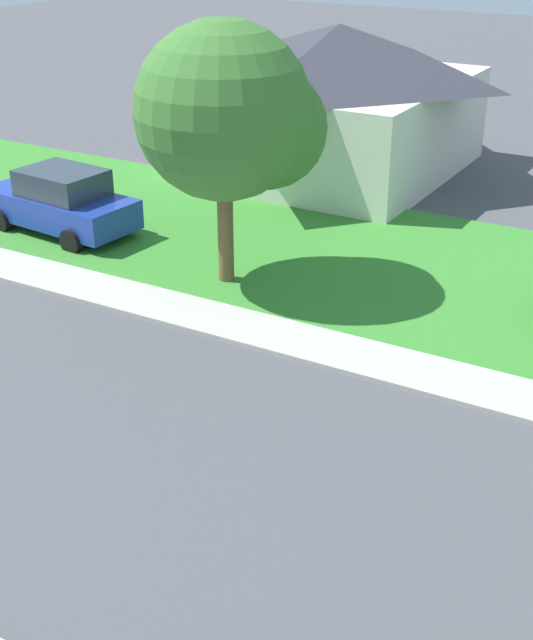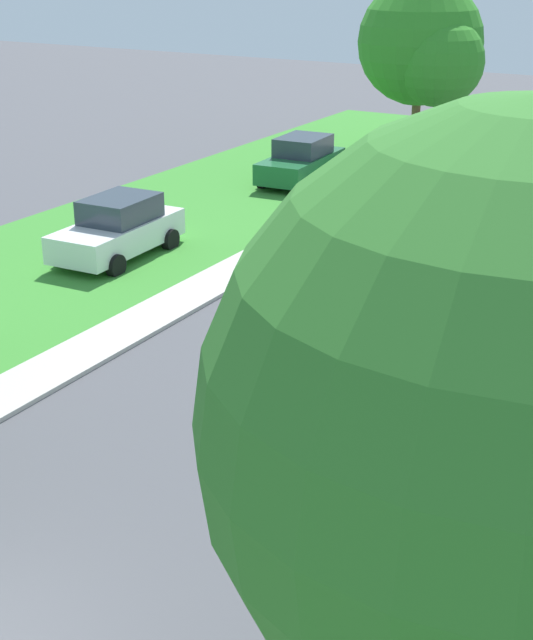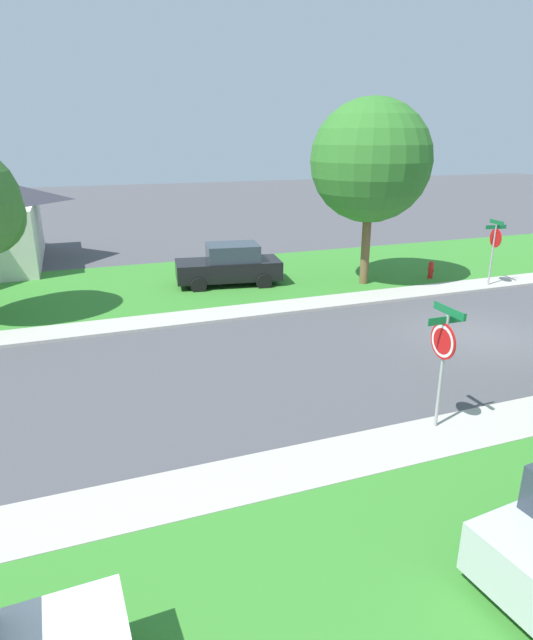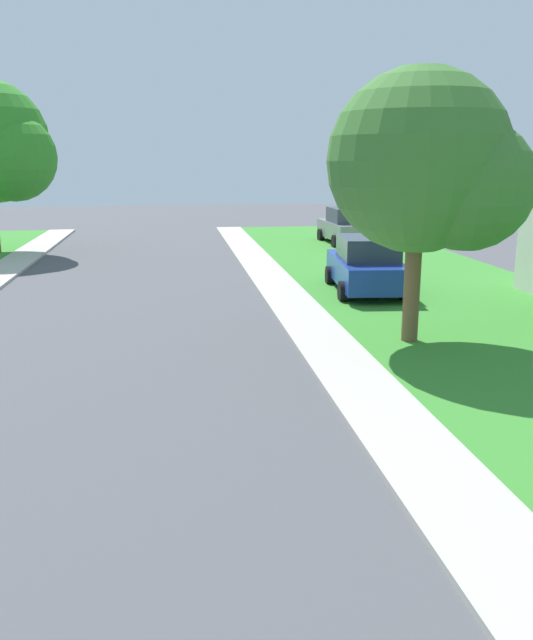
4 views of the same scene
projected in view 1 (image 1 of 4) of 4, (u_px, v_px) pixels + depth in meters
sidewalk_east at (300, 342)px, 17.48m from camera, size 1.40×56.00×0.10m
lawn_east at (390, 265)px, 21.15m from camera, size 8.00×56.00×0.08m
car_blue_driveway_right at (61, 202)px, 22.85m from camera, size 2.34×4.45×1.76m
tree_sidewalk_near at (234, 116)px, 18.70m from camera, size 4.15×3.86×5.92m
house_right_setback at (337, 97)px, 27.48m from camera, size 9.05×7.86×4.60m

